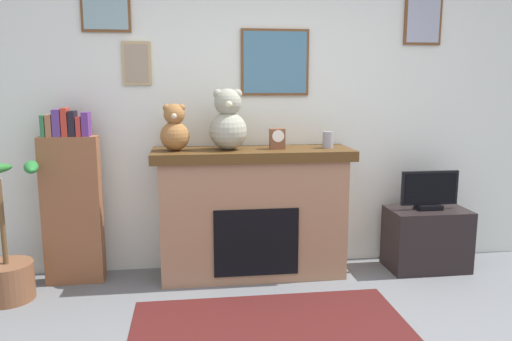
{
  "coord_description": "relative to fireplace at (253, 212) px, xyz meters",
  "views": [
    {
      "loc": [
        -0.65,
        -2.22,
        1.57
      ],
      "look_at": [
        -0.13,
        1.71,
        0.87
      ],
      "focal_mm": 35.09,
      "sensor_mm": 36.0,
      "label": 1
    }
  ],
  "objects": [
    {
      "name": "teddy_bear_cream",
      "position": [
        -0.61,
        -0.02,
        0.68
      ],
      "size": [
        0.23,
        0.23,
        0.36
      ],
      "color": "#936132",
      "rests_on": "fireplace"
    },
    {
      "name": "area_rug",
      "position": [
        0.0,
        -0.91,
        -0.53
      ],
      "size": [
        1.81,
        0.94,
        0.01
      ],
      "primitive_type": "cube",
      "color": "#431514",
      "rests_on": "ground_plane"
    },
    {
      "name": "back_wall",
      "position": [
        0.15,
        0.29,
        0.77
      ],
      "size": [
        5.2,
        0.15,
        2.6
      ],
      "color": "silver",
      "rests_on": "ground_plane"
    },
    {
      "name": "fireplace",
      "position": [
        0.0,
        0.0,
        0.0
      ],
      "size": [
        1.59,
        0.52,
        1.05
      ],
      "color": "#986C4F",
      "rests_on": "ground_plane"
    },
    {
      "name": "bookshelf",
      "position": [
        -1.42,
        0.03,
        0.11
      ],
      "size": [
        0.44,
        0.16,
        1.38
      ],
      "color": "brown",
      "rests_on": "ground_plane"
    },
    {
      "name": "potted_plant",
      "position": [
        -1.84,
        -0.26,
        -0.23
      ],
      "size": [
        0.57,
        0.52,
        1.01
      ],
      "color": "brown",
      "rests_on": "ground_plane"
    },
    {
      "name": "television",
      "position": [
        1.48,
        -0.07,
        0.14
      ],
      "size": [
        0.49,
        0.14,
        0.33
      ],
      "color": "black",
      "rests_on": "tv_stand"
    },
    {
      "name": "tv_stand",
      "position": [
        1.48,
        -0.07,
        -0.27
      ],
      "size": [
        0.66,
        0.4,
        0.52
      ],
      "primitive_type": "cube",
      "color": "black",
      "rests_on": "ground_plane"
    },
    {
      "name": "mantel_clock",
      "position": [
        0.2,
        -0.02,
        0.6
      ],
      "size": [
        0.12,
        0.09,
        0.16
      ],
      "color": "brown",
      "rests_on": "fireplace"
    },
    {
      "name": "candle_jar",
      "position": [
        0.61,
        -0.02,
        0.59
      ],
      "size": [
        0.09,
        0.09,
        0.13
      ],
      "primitive_type": "cylinder",
      "color": "gray",
      "rests_on": "fireplace"
    },
    {
      "name": "teddy_bear_tan",
      "position": [
        -0.2,
        -0.02,
        0.73
      ],
      "size": [
        0.3,
        0.3,
        0.48
      ],
      "color": "gray",
      "rests_on": "fireplace"
    }
  ]
}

